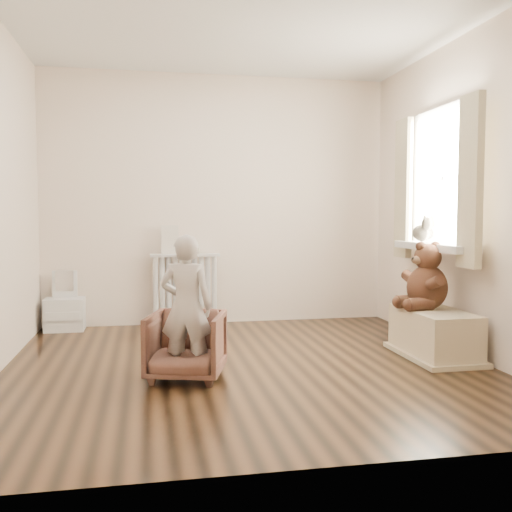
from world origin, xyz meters
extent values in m
cube|color=black|center=(0.00, 0.00, 0.00)|extent=(3.60, 3.60, 0.01)
cube|color=white|center=(0.00, 0.00, 2.60)|extent=(3.60, 3.60, 0.01)
cube|color=white|center=(0.00, 1.80, 1.30)|extent=(3.60, 0.02, 2.60)
cube|color=white|center=(0.00, -1.80, 1.30)|extent=(3.60, 0.02, 2.60)
cube|color=white|center=(1.80, 0.00, 1.30)|extent=(0.02, 3.60, 2.60)
cube|color=white|center=(1.76, 0.30, 1.45)|extent=(0.03, 0.90, 1.10)
cube|color=silver|center=(1.67, 0.30, 0.87)|extent=(0.22, 1.10, 0.06)
cube|color=beige|center=(1.65, -0.27, 1.39)|extent=(0.06, 0.26, 1.30)
cube|color=beige|center=(1.65, 0.87, 1.39)|extent=(0.06, 0.26, 1.30)
cube|color=silver|center=(-0.36, 1.68, 0.39)|extent=(0.71, 0.13, 0.74)
cube|color=beige|center=(-0.51, 1.68, 0.89)|extent=(0.18, 0.02, 0.29)
cylinder|color=#A59E8C|center=(-0.26, 1.68, 0.78)|extent=(0.11, 0.11, 0.06)
cube|color=silver|center=(-1.55, 1.65, 0.28)|extent=(0.38, 0.27, 0.59)
imported|color=brown|center=(-0.48, -0.26, 0.23)|extent=(0.62, 0.63, 0.47)
imported|color=beige|center=(-0.48, -0.31, 0.51)|extent=(0.41, 0.33, 0.99)
cube|color=beige|center=(1.52, -0.02, 0.20)|extent=(0.43, 0.81, 0.38)
camera|label=1|loc=(-0.73, -4.19, 1.13)|focal=40.00mm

